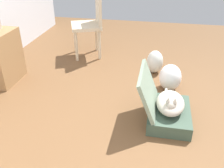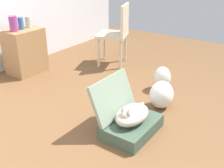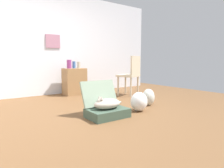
{
  "view_description": "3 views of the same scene",
  "coord_description": "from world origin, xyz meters",
  "views": [
    {
      "loc": [
        -2.1,
        -0.16,
        1.63
      ],
      "look_at": [
        -0.0,
        0.25,
        0.42
      ],
      "focal_mm": 40.12,
      "sensor_mm": 36.0,
      "label": 1
    },
    {
      "loc": [
        -1.97,
        -1.54,
        1.66
      ],
      "look_at": [
        0.41,
        0.14,
        0.3
      ],
      "focal_mm": 44.33,
      "sensor_mm": 36.0,
      "label": 2
    },
    {
      "loc": [
        -1.55,
        -2.76,
        0.87
      ],
      "look_at": [
        0.34,
        -0.1,
        0.48
      ],
      "focal_mm": 31.23,
      "sensor_mm": 36.0,
      "label": 3
    }
  ],
  "objects": [
    {
      "name": "ground_plane",
      "position": [
        0.0,
        0.0,
        0.0
      ],
      "size": [
        7.68,
        7.68,
        0.0
      ],
      "primitive_type": "plane",
      "color": "brown",
      "rests_on": "ground"
    },
    {
      "name": "suitcase_base",
      "position": [
        0.09,
        -0.33,
        0.07
      ],
      "size": [
        0.61,
        0.43,
        0.14
      ],
      "primitive_type": "cube",
      "color": "#384C3D",
      "rests_on": "ground"
    },
    {
      "name": "suitcase_lid",
      "position": [
        0.09,
        -0.1,
        0.34
      ],
      "size": [
        0.61,
        0.19,
        0.41
      ],
      "primitive_type": "cube",
      "rotation": [
        1.19,
        0.0,
        0.0
      ],
      "color": "gray",
      "rests_on": "suitcase_base"
    },
    {
      "name": "cat",
      "position": [
        0.08,
        -0.33,
        0.22
      ],
      "size": [
        0.52,
        0.28,
        0.21
      ],
      "color": "#B2A899",
      "rests_on": "suitcase_base"
    },
    {
      "name": "plastic_bag_white",
      "position": [
        0.74,
        -0.34,
        0.17
      ],
      "size": [
        0.31,
        0.27,
        0.33
      ],
      "primitive_type": "ellipsoid",
      "color": "white",
      "rests_on": "ground"
    },
    {
      "name": "plastic_bag_clear",
      "position": [
        1.19,
        -0.13,
        0.16
      ],
      "size": [
        0.25,
        0.23,
        0.32
      ],
      "primitive_type": "ellipsoid",
      "color": "silver",
      "rests_on": "ground"
    },
    {
      "name": "side_table",
      "position": [
        0.55,
        1.85,
        0.34
      ],
      "size": [
        0.54,
        0.39,
        0.67
      ],
      "primitive_type": "cube",
      "color": "olive",
      "rests_on": "ground"
    },
    {
      "name": "vase_tall",
      "position": [
        0.41,
        1.85,
        0.78
      ],
      "size": [
        0.12,
        0.12,
        0.22
      ],
      "primitive_type": "cylinder",
      "color": "#8C387A",
      "rests_on": "side_table"
    },
    {
      "name": "vase_short",
      "position": [
        0.68,
        1.86,
        0.76
      ],
      "size": [
        0.08,
        0.08,
        0.17
      ],
      "primitive_type": "cylinder",
      "color": "#B7AD99",
      "rests_on": "side_table"
    },
    {
      "name": "vase_round",
      "position": [
        0.55,
        1.86,
        0.76
      ],
      "size": [
        0.08,
        0.08,
        0.18
      ],
      "primitive_type": "cylinder",
      "color": "#38609E",
      "rests_on": "side_table"
    },
    {
      "name": "chair",
      "position": [
        1.64,
        0.91,
        0.55
      ],
      "size": [
        0.6,
        0.59,
        0.98
      ],
      "rotation": [
        0.0,
        0.0,
        -2.77
      ],
      "color": "beige",
      "rests_on": "ground"
    }
  ]
}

